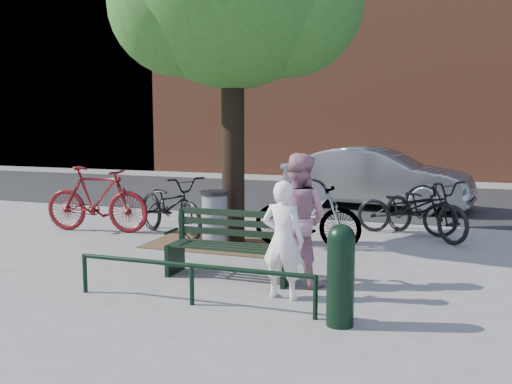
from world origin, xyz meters
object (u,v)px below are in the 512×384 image
at_px(park_bench, 231,243).
at_px(bollard, 341,272).
at_px(person_left, 283,240).
at_px(litter_bin, 215,219).
at_px(bicycle_c, 425,208).
at_px(person_right, 298,219).
at_px(parked_car, 376,178).

relative_size(park_bench, bollard, 1.58).
distance_m(person_left, litter_bin, 3.00).
bearing_deg(bicycle_c, person_left, -155.86).
height_order(person_right, litter_bin, person_right).
xyz_separation_m(person_left, litter_bin, (-1.90, 2.31, -0.24)).
xyz_separation_m(person_left, person_right, (0.00, 0.69, 0.14)).
relative_size(person_right, parked_car, 0.39).
bearing_deg(bollard, parked_car, 94.74).
bearing_deg(bicycle_c, litter_bin, 163.87).
relative_size(bicycle_c, parked_car, 0.46).
bearing_deg(person_right, parked_car, -77.70).
bearing_deg(person_left, parked_car, -86.06).
bearing_deg(parked_car, person_right, -173.37).
xyz_separation_m(bollard, bicycle_c, (0.62, 5.03, -0.04)).
height_order(park_bench, person_right, person_right).
xyz_separation_m(person_left, parked_car, (0.16, 7.58, 0.01)).
relative_size(bollard, bicycle_c, 0.53).
distance_m(park_bench, bicycle_c, 4.38).
bearing_deg(bollard, litter_bin, 132.44).
distance_m(person_left, bicycle_c, 4.58).
relative_size(person_right, bollard, 1.59).
relative_size(park_bench, person_right, 0.99).
bearing_deg(parked_car, bicycle_c, -150.10).
distance_m(park_bench, parked_car, 6.99).
height_order(person_right, bicycle_c, person_right).
xyz_separation_m(park_bench, litter_bin, (-0.95, 1.63, 0.02)).
xyz_separation_m(litter_bin, bicycle_c, (3.36, 2.03, 0.06)).
height_order(person_left, litter_bin, person_left).
bearing_deg(parked_car, bollard, -167.33).
bearing_deg(park_bench, litter_bin, 120.28).
distance_m(person_right, bollard, 1.65).
height_order(person_left, bicycle_c, person_left).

